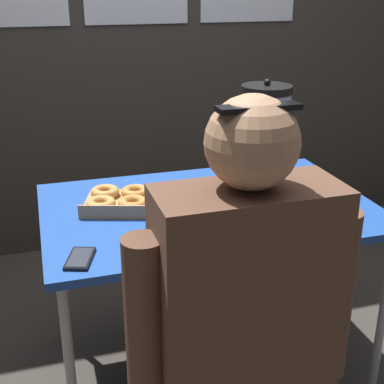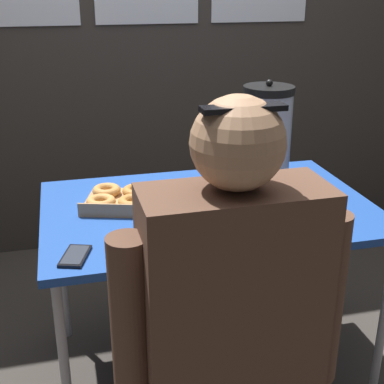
{
  "view_description": "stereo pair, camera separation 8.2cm",
  "coord_description": "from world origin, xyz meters",
  "px_view_note": "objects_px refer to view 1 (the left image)",
  "views": [
    {
      "loc": [
        -0.58,
        -1.74,
        1.52
      ],
      "look_at": [
        -0.06,
        0.0,
        0.8
      ],
      "focal_mm": 50.0,
      "sensor_mm": 36.0,
      "label": 1
    },
    {
      "loc": [
        -0.5,
        -1.76,
        1.52
      ],
      "look_at": [
        -0.06,
        0.0,
        0.8
      ],
      "focal_mm": 50.0,
      "sensor_mm": 36.0,
      "label": 2
    }
  ],
  "objects_px": {
    "coffee_urn": "(264,141)",
    "person_seated": "(243,356)",
    "cell_phone": "(80,259)",
    "donut_box": "(145,201)"
  },
  "relations": [
    {
      "from": "donut_box",
      "to": "person_seated",
      "type": "height_order",
      "value": "person_seated"
    },
    {
      "from": "coffee_urn",
      "to": "person_seated",
      "type": "distance_m",
      "value": 0.9
    },
    {
      "from": "donut_box",
      "to": "coffee_urn",
      "type": "xyz_separation_m",
      "value": [
        0.46,
        -0.01,
        0.19
      ]
    },
    {
      "from": "cell_phone",
      "to": "person_seated",
      "type": "relative_size",
      "value": 0.12
    },
    {
      "from": "person_seated",
      "to": "donut_box",
      "type": "bearing_deg",
      "value": -83.66
    },
    {
      "from": "coffee_urn",
      "to": "donut_box",
      "type": "bearing_deg",
      "value": 179.29
    },
    {
      "from": "coffee_urn",
      "to": "cell_phone",
      "type": "height_order",
      "value": "coffee_urn"
    },
    {
      "from": "cell_phone",
      "to": "coffee_urn",
      "type": "bearing_deg",
      "value": 42.95
    },
    {
      "from": "coffee_urn",
      "to": "person_seated",
      "type": "bearing_deg",
      "value": -116.31
    },
    {
      "from": "donut_box",
      "to": "cell_phone",
      "type": "xyz_separation_m",
      "value": [
        -0.27,
        -0.34,
        -0.02
      ]
    }
  ]
}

